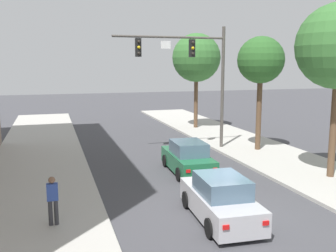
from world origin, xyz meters
TOP-DOWN VIEW (x-y plane):
  - ground_plane at (0.00, 0.00)m, footprint 120.00×120.00m
  - sidewalk_left at (-6.50, 0.00)m, footprint 5.00×60.00m
  - traffic_signal_mast at (2.61, 9.88)m, footprint 6.98×0.38m
  - car_lead_green at (0.70, 5.45)m, footprint 1.98×4.31m
  - car_following_silver at (-0.25, -0.44)m, footprint 2.02×4.33m
  - pedestrian_sidewalk_left_walker at (-5.81, 0.45)m, footprint 0.36×0.22m
  - street_tree_second at (6.43, 8.52)m, footprint 2.82×2.82m
  - street_tree_third at (5.79, 17.49)m, footprint 3.94×3.94m

SIDE VIEW (x-z plane):
  - ground_plane at x=0.00m, z-range 0.00..0.00m
  - sidewalk_left at x=-6.50m, z-range 0.00..0.15m
  - car_lead_green at x=0.70m, z-range -0.08..1.52m
  - car_following_silver at x=-0.25m, z-range -0.08..1.52m
  - pedestrian_sidewalk_left_walker at x=-5.81m, z-range 0.24..1.88m
  - traffic_signal_mast at x=2.61m, z-range 1.61..9.11m
  - street_tree_second at x=6.43m, z-range 2.12..9.01m
  - street_tree_third at x=5.79m, z-range 2.01..9.74m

